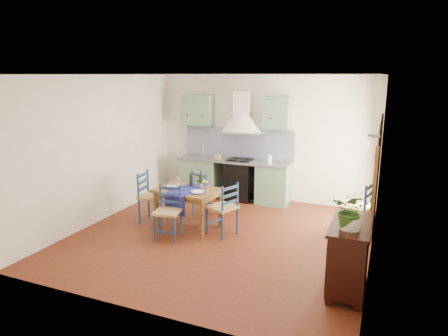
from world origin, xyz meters
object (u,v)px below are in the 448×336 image
Objects in this scene: potted_plant at (351,211)px; chair_near at (168,212)px; dining_table at (188,194)px; sideboard at (349,254)px.

chair_near is at bearing 165.07° from potted_plant.
dining_table is 2.65× the size of potted_plant.
sideboard is 2.22× the size of potted_plant.
potted_plant is (0.00, -0.19, 0.66)m from sideboard.
chair_near is 0.88× the size of sideboard.
chair_near is at bearing 168.49° from sideboard.
sideboard is at bearing 90.65° from potted_plant.
sideboard is (3.08, -0.63, 0.03)m from chair_near.
potted_plant is at bearing -89.35° from sideboard.
sideboard is (3.00, -1.21, -0.15)m from dining_table.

